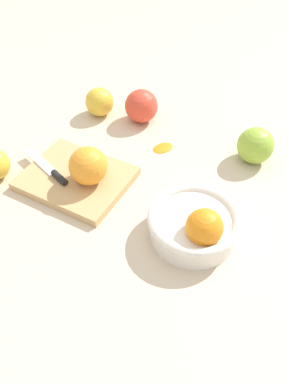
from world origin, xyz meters
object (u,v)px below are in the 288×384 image
(bowl, at_px, (195,225))
(apple_front_left, at_px, (255,145))
(knife, at_px, (51,170))
(apple_front_right_2, at_px, (99,102))
(cutting_board, at_px, (76,179))
(orange_on_board, at_px, (88,166))
(apple_front_right, at_px, (141,106))

(bowl, relative_size, apple_front_left, 2.12)
(knife, relative_size, apple_front_left, 1.77)
(apple_front_right_2, bearing_deg, cutting_board, 102.87)
(cutting_board, relative_size, apple_front_right_2, 3.00)
(bowl, bearing_deg, apple_front_right_2, -43.24)
(knife, height_order, apple_front_left, apple_front_left)
(cutting_board, relative_size, knife, 1.51)
(orange_on_board, bearing_deg, knife, 3.27)
(orange_on_board, xyz_separation_m, apple_front_right_2, (0.09, -0.26, -0.02))
(orange_on_board, bearing_deg, cutting_board, -4.81)
(orange_on_board, distance_m, apple_front_right_2, 0.27)
(cutting_board, distance_m, apple_front_right_2, 0.26)
(orange_on_board, relative_size, apple_front_left, 0.98)
(knife, height_order, apple_front_right_2, apple_front_right_2)
(apple_front_right, bearing_deg, cutting_board, 78.84)
(apple_front_left, xyz_separation_m, apple_front_right, (0.29, -0.06, 0.00))
(knife, xyz_separation_m, apple_front_right_2, (0.00, -0.26, 0.01))
(apple_front_left, bearing_deg, knife, 27.93)
(knife, relative_size, apple_front_right, 1.74)
(bowl, xyz_separation_m, apple_front_left, (-0.07, -0.26, 0.01))
(apple_front_right, bearing_deg, knife, 68.68)
(cutting_board, distance_m, orange_on_board, 0.06)
(bowl, height_order, apple_front_right, bowl)
(orange_on_board, height_order, apple_front_right, orange_on_board)
(cutting_board, height_order, apple_front_left, apple_front_left)
(cutting_board, bearing_deg, apple_front_right_2, -77.13)
(apple_front_right_2, bearing_deg, orange_on_board, 109.91)
(bowl, xyz_separation_m, knife, (0.33, -0.05, -0.01))
(bowl, height_order, knife, bowl)
(orange_on_board, height_order, apple_front_left, orange_on_board)
(orange_on_board, bearing_deg, bowl, 166.56)
(apple_front_right, bearing_deg, apple_front_right_2, 5.40)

